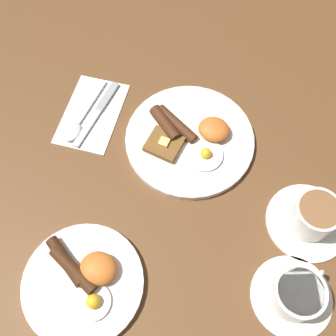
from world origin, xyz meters
TOP-DOWN VIEW (x-y plane):
  - ground_plane at (0.00, 0.00)m, footprint 3.00×3.00m
  - breakfast_plate_near at (0.00, -0.00)m, footprint 0.28×0.28m
  - breakfast_plate_far at (0.08, 0.35)m, footprint 0.22×0.22m
  - teacup_near at (-0.28, 0.09)m, footprint 0.16×0.16m
  - teacup_far at (-0.28, 0.24)m, footprint 0.15×0.15m
  - napkin at (0.23, 0.01)m, footprint 0.14×0.20m
  - knife at (0.22, -0.00)m, footprint 0.03×0.19m
  - spoon at (0.24, 0.06)m, footprint 0.04×0.18m

SIDE VIEW (x-z plane):
  - ground_plane at x=0.00m, z-range 0.00..0.00m
  - napkin at x=0.23m, z-range 0.00..0.01m
  - knife at x=0.22m, z-range 0.00..0.01m
  - spoon at x=0.24m, z-range 0.00..0.01m
  - breakfast_plate_near at x=0.00m, z-range -0.01..0.03m
  - breakfast_plate_far at x=0.08m, z-range -0.01..0.04m
  - teacup_far at x=-0.28m, z-range 0.00..0.06m
  - teacup_near at x=-0.28m, z-range -0.01..0.07m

